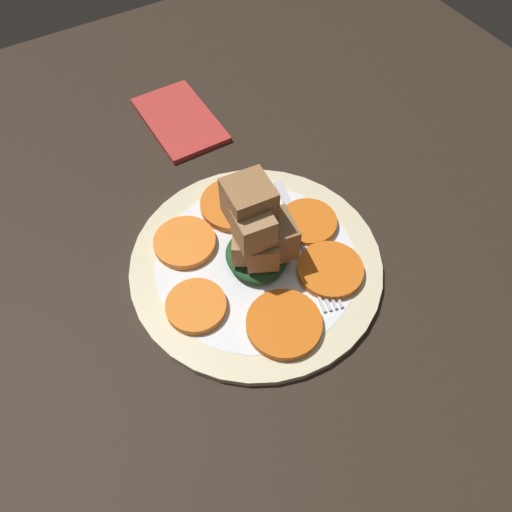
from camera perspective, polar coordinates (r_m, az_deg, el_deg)
name	(u,v)px	position (r cm, az deg, el deg)	size (l,w,h in cm)	color
table_slab	(256,270)	(60.61, 0.00, -1.65)	(120.00, 120.00, 2.00)	black
plate	(256,263)	(59.34, 0.00, -0.86)	(29.86, 29.86, 1.05)	beige
carrot_slice_0	(284,324)	(54.26, 3.22, -7.75)	(8.26, 8.26, 0.93)	#D45F13
carrot_slice_1	(330,270)	(58.24, 8.46, -1.57)	(7.68, 7.68, 0.93)	orange
carrot_slice_2	(308,222)	(62.01, 6.00, 3.86)	(7.05, 7.05, 0.93)	orange
carrot_slice_3	(234,204)	(63.55, -2.55, 5.92)	(8.53, 8.53, 0.93)	orange
carrot_slice_4	(185,242)	(60.43, -8.14, 1.56)	(7.46, 7.46, 0.93)	orange
carrot_slice_5	(196,306)	(55.59, -6.86, -5.68)	(6.75, 6.75, 0.93)	orange
center_pile	(257,235)	(54.92, 0.06, 2.43)	(7.88, 7.92, 11.53)	#1E4723
fork	(305,244)	(60.33, 5.61, 1.42)	(19.59, 6.49, 0.40)	silver
napkin	(180,120)	(77.44, -8.72, 15.13)	(15.36, 9.21, 0.80)	#B2332D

